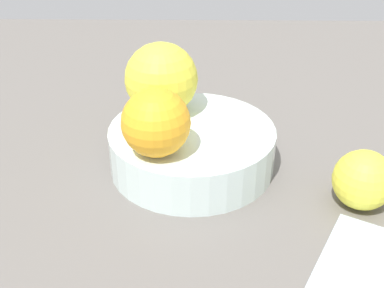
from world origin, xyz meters
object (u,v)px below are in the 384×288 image
(orange_in_bowl_0, at_px, (156,123))
(orange_loose_0, at_px, (363,180))
(fruit_bowl, at_px, (192,149))
(orange_in_bowl_1, at_px, (161,79))

(orange_in_bowl_0, height_order, orange_loose_0, orange_in_bowl_0)
(fruit_bowl, relative_size, orange_loose_0, 3.03)
(orange_in_bowl_0, xyz_separation_m, orange_in_bowl_1, (0.00, -0.09, 0.01))
(fruit_bowl, relative_size, orange_in_bowl_0, 2.68)
(orange_in_bowl_0, bearing_deg, orange_loose_0, 174.62)
(orange_in_bowl_0, height_order, orange_in_bowl_1, orange_in_bowl_1)
(orange_in_bowl_0, distance_m, orange_loose_0, 0.21)
(orange_in_bowl_1, height_order, orange_loose_0, orange_in_bowl_1)
(orange_in_bowl_0, distance_m, orange_in_bowl_1, 0.09)
(orange_in_bowl_0, relative_size, orange_in_bowl_1, 0.83)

